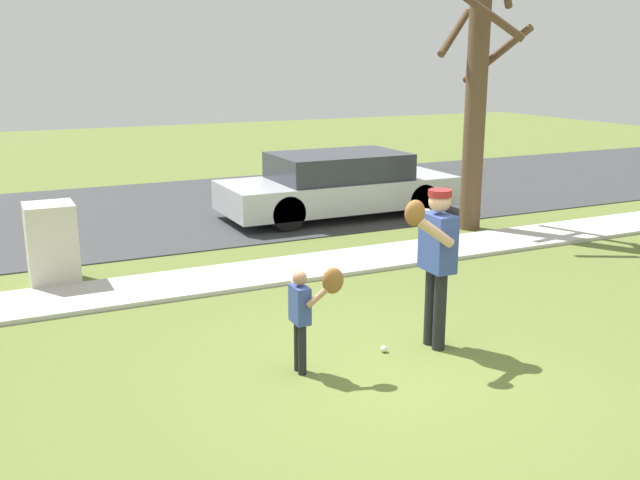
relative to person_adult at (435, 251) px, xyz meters
name	(u,v)px	position (x,y,z in m)	size (l,w,h in m)	color
ground_plane	(266,277)	(-0.67, 3.18, -1.08)	(48.00, 48.00, 0.00)	olive
sidewalk_strip	(263,273)	(-0.67, 3.28, -1.05)	(36.00, 1.20, 0.06)	beige
road_surface	(175,210)	(-0.67, 8.28, -1.07)	(36.00, 6.80, 0.02)	#38383A
person_adult	(435,251)	(0.00, 0.00, 0.00)	(0.70, 0.63, 1.73)	black
person_child	(308,305)	(-1.46, 0.00, -0.37)	(0.46, 0.42, 1.09)	black
baseball	(384,349)	(-0.53, 0.11, -1.04)	(0.07, 0.07, 0.07)	white
utility_cabinet	(52,244)	(-3.42, 4.17, -0.51)	(0.65, 0.64, 1.13)	beige
street_tree_near	(477,87)	(3.79, 4.34, 1.46)	(1.84, 1.88, 4.75)	brown
parked_sedan_silver	(338,185)	(2.11, 6.35, -0.46)	(4.60, 1.80, 1.23)	silver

